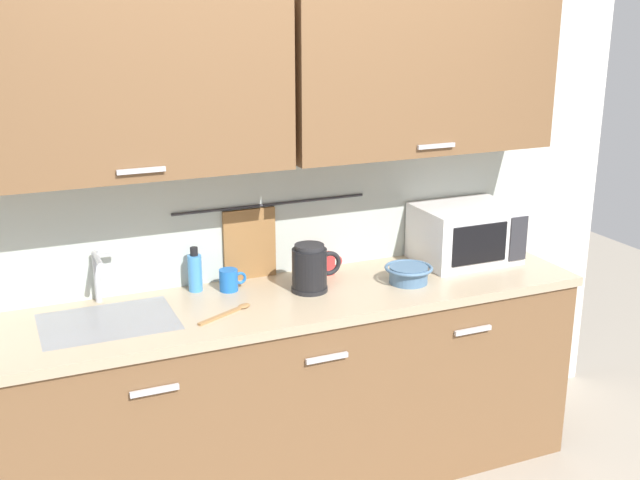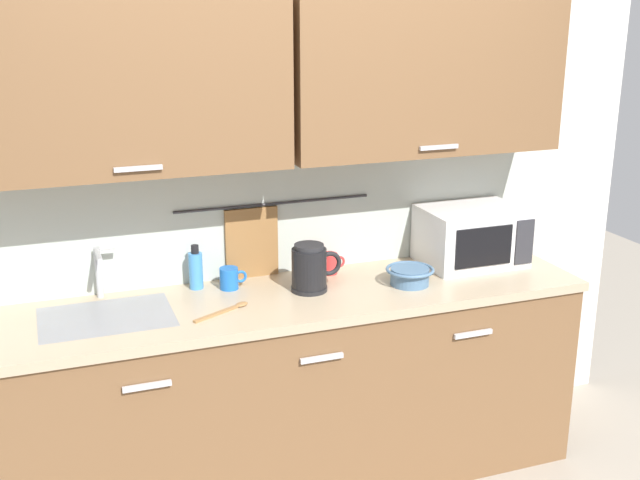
% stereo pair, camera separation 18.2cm
% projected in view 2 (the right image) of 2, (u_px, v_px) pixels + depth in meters
% --- Properties ---
extents(counter_unit, '(2.53, 0.64, 0.90)m').
position_uv_depth(counter_unit, '(295.00, 388.00, 3.50)').
color(counter_unit, brown).
rests_on(counter_unit, ground).
extents(back_wall_assembly, '(3.70, 0.41, 2.50)m').
position_uv_depth(back_wall_assembly, '(278.00, 140.00, 3.40)').
color(back_wall_assembly, silver).
rests_on(back_wall_assembly, ground).
extents(sink_faucet, '(0.09, 0.17, 0.22)m').
position_uv_depth(sink_faucet, '(99.00, 266.00, 3.28)').
color(sink_faucet, '#B2B5BA').
rests_on(sink_faucet, counter_unit).
extents(microwave, '(0.46, 0.35, 0.27)m').
position_uv_depth(microwave, '(471.00, 236.00, 3.73)').
color(microwave, white).
rests_on(microwave, counter_unit).
extents(electric_kettle, '(0.23, 0.16, 0.21)m').
position_uv_depth(electric_kettle, '(310.00, 268.00, 3.39)').
color(electric_kettle, black).
rests_on(electric_kettle, counter_unit).
extents(dish_soap_bottle, '(0.06, 0.06, 0.20)m').
position_uv_depth(dish_soap_bottle, '(196.00, 269.00, 3.42)').
color(dish_soap_bottle, '#3F8CD8').
rests_on(dish_soap_bottle, counter_unit).
extents(mug_near_sink, '(0.12, 0.08, 0.09)m').
position_uv_depth(mug_near_sink, '(230.00, 278.00, 3.42)').
color(mug_near_sink, blue).
rests_on(mug_near_sink, counter_unit).
extents(mixing_bowl, '(0.21, 0.21, 0.08)m').
position_uv_depth(mixing_bowl, '(410.00, 275.00, 3.48)').
color(mixing_bowl, '#4C7093').
rests_on(mixing_bowl, counter_unit).
extents(mug_by_kettle, '(0.12, 0.08, 0.09)m').
position_uv_depth(mug_by_kettle, '(329.00, 263.00, 3.62)').
color(mug_by_kettle, red).
rests_on(mug_by_kettle, counter_unit).
extents(wooden_spoon, '(0.26, 0.15, 0.01)m').
position_uv_depth(wooden_spoon, '(228.00, 309.00, 3.19)').
color(wooden_spoon, '#9E7042').
rests_on(wooden_spoon, counter_unit).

